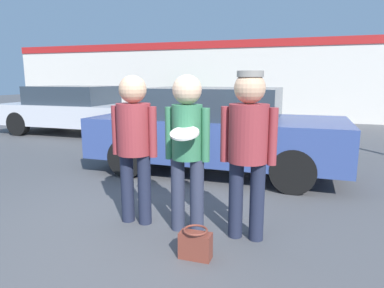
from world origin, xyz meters
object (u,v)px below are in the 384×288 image
Objects in this scene: person_left at (134,137)px; shrub at (182,104)px; handbag at (195,244)px; parked_car_far at (76,109)px; parked_car_near at (216,130)px; person_right at (248,140)px; person_middle_with_frisbee at (187,141)px.

person_left reaches higher than shrub.
shrub is 4.32× the size of handbag.
shrub is at bearing 68.16° from parked_car_far.
parked_car_near is 3.18m from handbag.
person_right is at bearing -68.75° from parked_car_near.
person_right reaches higher than parked_car_far.
person_right is (0.64, 0.03, 0.05)m from person_middle_with_frisbee.
handbag is (5.74, -5.92, -0.60)m from parked_car_far.
person_left is 7.22m from parked_car_far.
person_right is 8.13m from parked_car_far.
person_right is (1.28, -0.00, 0.04)m from person_left.
shrub is (1.80, 4.49, -0.09)m from parked_car_far.
parked_car_far reaches higher than handbag.
person_left is 0.39× the size of parked_car_near.
shrub is (-3.04, 9.84, -0.37)m from person_left.
shrub is at bearing 107.16° from person_left.
shrub is at bearing 110.76° from handbag.
person_middle_with_frisbee is 5.65× the size of handbag.
parked_car_near reaches higher than handbag.
person_left reaches higher than handbag.
parked_car_near is at bearing -29.11° from parked_car_far.
shrub is 11.14m from handbag.
person_left is at bearing 147.81° from handbag.
person_right is 5.76× the size of handbag.
parked_car_near is (0.31, 2.49, -0.25)m from person_left.
parked_car_far is (-5.14, 2.86, -0.02)m from parked_car_near.
parked_car_near is at bearing -65.52° from shrub.
person_right is at bearing -41.22° from parked_car_far.
parked_car_near is (-0.97, 2.49, -0.29)m from person_right.
shrub is (-3.68, 9.87, -0.36)m from person_middle_with_frisbee.
person_left is 1.00× the size of person_middle_with_frisbee.
person_left is at bearing -97.11° from parked_car_near.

